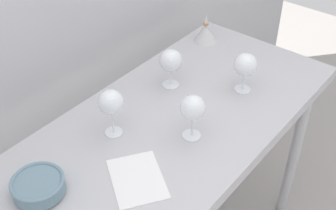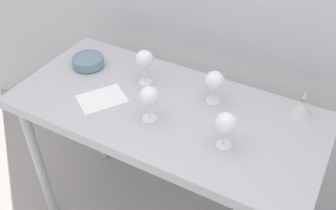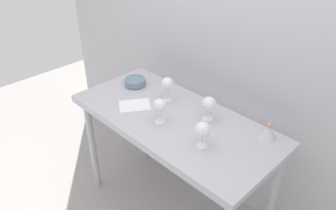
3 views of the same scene
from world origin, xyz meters
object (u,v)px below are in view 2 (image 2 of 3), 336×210
(wine_glass_far_right, at_px, (215,82))
(wine_glass_near_right, at_px, (226,124))
(wine_glass_near_center, at_px, (149,97))
(wine_glass_far_left, at_px, (144,60))
(tasting_bowl, at_px, (88,61))
(tasting_sheet_upper, at_px, (102,99))
(decanter_funnel, at_px, (302,108))

(wine_glass_far_right, xyz_separation_m, wine_glass_near_right, (0.15, -0.24, 0.00))
(wine_glass_near_right, xyz_separation_m, wine_glass_near_center, (-0.34, -0.00, 0.01))
(wine_glass_far_right, bearing_deg, wine_glass_far_left, -176.10)
(wine_glass_far_right, relative_size, wine_glass_near_center, 0.95)
(wine_glass_far_right, height_order, wine_glass_near_right, wine_glass_near_right)
(wine_glass_near_right, relative_size, wine_glass_near_center, 0.96)
(wine_glass_near_right, bearing_deg, tasting_bowl, 166.60)
(wine_glass_far_left, xyz_separation_m, tasting_sheet_upper, (-0.11, -0.20, -0.13))
(wine_glass_far_right, distance_m, tasting_bowl, 0.68)
(tasting_sheet_upper, bearing_deg, wine_glass_far_left, 96.34)
(wine_glass_near_right, distance_m, tasting_sheet_upper, 0.61)
(tasting_sheet_upper, xyz_separation_m, tasting_bowl, (-0.22, 0.19, 0.03))
(wine_glass_far_right, height_order, tasting_sheet_upper, wine_glass_far_right)
(wine_glass_far_left, xyz_separation_m, wine_glass_near_center, (0.15, -0.22, -0.01))
(wine_glass_far_left, height_order, tasting_bowl, wine_glass_far_left)
(wine_glass_far_right, distance_m, decanter_funnel, 0.39)
(tasting_sheet_upper, distance_m, tasting_bowl, 0.29)
(wine_glass_far_right, height_order, decanter_funnel, wine_glass_far_right)
(wine_glass_near_right, distance_m, decanter_funnel, 0.40)
(wine_glass_near_center, bearing_deg, wine_glass_far_left, 125.38)
(wine_glass_far_right, distance_m, wine_glass_far_left, 0.34)
(tasting_bowl, xyz_separation_m, decanter_funnel, (1.04, 0.14, 0.01))
(wine_glass_near_center, bearing_deg, wine_glass_far_right, 51.99)
(tasting_sheet_upper, bearing_deg, wine_glass_near_center, 31.26)
(wine_glass_far_right, xyz_separation_m, tasting_sheet_upper, (-0.45, -0.23, -0.11))
(wine_glass_near_right, bearing_deg, decanter_funnel, 56.52)
(wine_glass_near_right, bearing_deg, tasting_sheet_upper, 179.26)
(wine_glass_far_left, bearing_deg, tasting_bowl, -176.98)
(wine_glass_far_right, bearing_deg, tasting_bowl, -176.53)
(wine_glass_far_left, bearing_deg, wine_glass_near_right, -23.38)
(wine_glass_far_right, xyz_separation_m, decanter_funnel, (0.37, 0.10, -0.07))
(tasting_bowl, bearing_deg, tasting_sheet_upper, -40.38)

